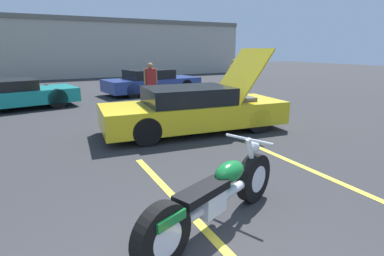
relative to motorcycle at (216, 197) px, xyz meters
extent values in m
cube|color=yellow|center=(-0.14, 0.27, -0.41)|extent=(0.12, 4.77, 0.01)
cube|color=yellow|center=(2.48, 0.27, -0.41)|extent=(0.12, 4.77, 0.01)
cube|color=#B2AD9E|center=(-0.97, 22.99, 1.79)|extent=(32.00, 4.00, 4.40)
cube|color=slate|center=(-0.97, 22.99, 3.84)|extent=(32.00, 4.20, 0.30)
cylinder|color=black|center=(0.85, 0.35, -0.07)|extent=(0.70, 0.41, 0.70)
cylinder|color=black|center=(-0.83, -0.35, -0.07)|extent=(0.70, 0.41, 0.70)
cylinder|color=silver|center=(0.85, 0.35, -0.07)|extent=(0.42, 0.30, 0.38)
cylinder|color=silver|center=(-0.83, -0.35, -0.07)|extent=(0.42, 0.30, 0.38)
cylinder|color=silver|center=(0.01, 0.00, -0.05)|extent=(1.47, 0.70, 0.12)
cube|color=silver|center=(-0.12, -0.05, -0.01)|extent=(0.42, 0.36, 0.28)
ellipsoid|color=#146B2D|center=(0.26, 0.10, 0.23)|extent=(0.57, 0.45, 0.26)
cube|color=black|center=(-0.24, -0.10, 0.17)|extent=(0.79, 0.52, 0.10)
cube|color=#146B2D|center=(-0.79, -0.33, 0.13)|extent=(0.44, 0.35, 0.10)
cylinder|color=silver|center=(0.76, 0.31, 0.26)|extent=(0.31, 0.18, 0.63)
cylinder|color=silver|center=(0.66, 0.27, 0.55)|extent=(0.30, 0.66, 0.04)
sphere|color=silver|center=(0.80, 0.33, 0.41)|extent=(0.16, 0.16, 0.16)
cylinder|color=silver|center=(-0.41, -0.05, -0.11)|extent=(1.12, 0.53, 0.09)
cube|color=yellow|center=(1.85, 4.06, 0.06)|extent=(4.89, 2.15, 0.59)
cube|color=black|center=(1.66, 4.08, 0.56)|extent=(2.27, 1.74, 0.42)
cylinder|color=black|center=(3.25, 3.18, -0.08)|extent=(0.68, 0.28, 0.67)
cylinder|color=black|center=(3.39, 4.67, -0.08)|extent=(0.68, 0.28, 0.67)
cylinder|color=black|center=(0.32, 3.46, -0.08)|extent=(0.68, 0.28, 0.67)
cylinder|color=black|center=(0.46, 4.95, -0.08)|extent=(0.68, 0.28, 0.67)
cube|color=yellow|center=(3.20, 3.94, 1.04)|extent=(1.13, 1.66, 1.39)
cube|color=#4C4C51|center=(3.16, 3.94, 0.32)|extent=(0.69, 0.99, 0.28)
cube|color=teal|center=(-2.61, 9.77, 0.04)|extent=(4.58, 2.58, 0.51)
cube|color=black|center=(-2.78, 9.74, 0.47)|extent=(2.20, 1.98, 0.36)
cylinder|color=black|center=(-1.15, 9.19, -0.05)|extent=(0.75, 0.34, 0.72)
cylinder|color=black|center=(-1.43, 10.80, -0.05)|extent=(0.75, 0.34, 0.72)
cube|color=navy|center=(3.30, 11.26, 0.05)|extent=(4.83, 2.48, 0.56)
cube|color=black|center=(3.11, 11.24, 0.54)|extent=(2.29, 1.94, 0.43)
cylinder|color=black|center=(4.83, 10.66, -0.08)|extent=(0.69, 0.31, 0.67)
cylinder|color=black|center=(4.60, 12.27, -0.08)|extent=(0.69, 0.31, 0.67)
cylinder|color=black|center=(1.99, 10.26, -0.08)|extent=(0.69, 0.31, 0.67)
cylinder|color=black|center=(1.76, 11.87, -0.08)|extent=(0.69, 0.31, 0.67)
cylinder|color=gray|center=(1.94, 7.95, -0.02)|extent=(0.12, 0.12, 0.79)
cylinder|color=gray|center=(2.14, 7.95, -0.02)|extent=(0.12, 0.12, 0.79)
cube|color=maroon|center=(2.04, 7.95, 0.69)|extent=(0.36, 0.20, 0.63)
cylinder|color=#9E704C|center=(1.82, 7.95, 0.73)|extent=(0.08, 0.08, 0.57)
cylinder|color=#9E704C|center=(2.26, 7.95, 0.73)|extent=(0.08, 0.08, 0.57)
sphere|color=#9E704C|center=(2.04, 7.95, 1.12)|extent=(0.21, 0.21, 0.21)
cylinder|color=#38476B|center=(4.64, 6.42, 0.02)|extent=(0.12, 0.12, 0.86)
cylinder|color=#38476B|center=(4.84, 6.42, 0.02)|extent=(0.12, 0.12, 0.86)
cube|color=#335B93|center=(4.74, 6.42, 0.79)|extent=(0.36, 0.20, 0.68)
cylinder|color=#9E704C|center=(4.52, 6.42, 0.82)|extent=(0.08, 0.08, 0.61)
cylinder|color=#9E704C|center=(4.96, 6.42, 0.82)|extent=(0.08, 0.08, 0.61)
sphere|color=#9E704C|center=(4.74, 6.42, 1.25)|extent=(0.23, 0.23, 0.23)
camera|label=1|loc=(-1.74, -2.75, 1.71)|focal=28.00mm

